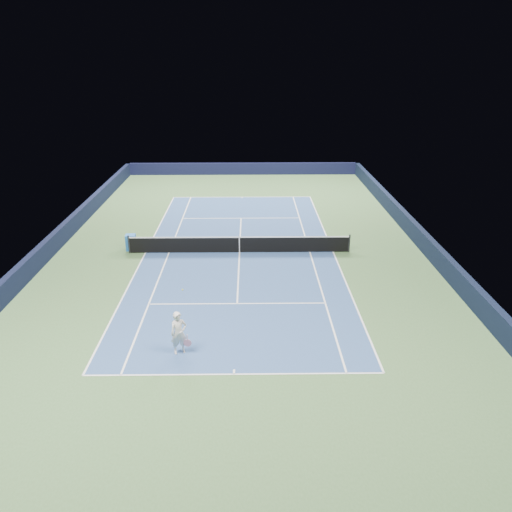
{
  "coord_description": "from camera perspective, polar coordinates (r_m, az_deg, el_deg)",
  "views": [
    {
      "loc": [
        0.6,
        -27.02,
        10.91
      ],
      "look_at": [
        0.92,
        -3.0,
        1.0
      ],
      "focal_mm": 35.0,
      "sensor_mm": 36.0,
      "label": 1
    }
  ],
  "objects": [
    {
      "name": "wall_right",
      "position": [
        30.69,
        18.74,
        1.46
      ],
      "size": [
        0.35,
        40.0,
        1.1
      ],
      "primitive_type": "cube",
      "color": "black",
      "rests_on": "ground"
    },
    {
      "name": "center_service_line",
      "position": [
        29.14,
        -1.9,
        0.44
      ],
      "size": [
        0.08,
        12.8,
        0.0
      ],
      "primitive_type": "cube",
      "color": "white",
      "rests_on": "ground"
    },
    {
      "name": "baseline_near",
      "position": [
        18.66,
        -2.54,
        -13.35
      ],
      "size": [
        10.97,
        0.08,
        0.0
      ],
      "primitive_type": "cube",
      "color": "white",
      "rests_on": "ground"
    },
    {
      "name": "service_line_far",
      "position": [
        35.16,
        -1.72,
        4.35
      ],
      "size": [
        8.23,
        0.08,
        0.0
      ],
      "primitive_type": "cube",
      "color": "white",
      "rests_on": "ground"
    },
    {
      "name": "sideline_doubles_right",
      "position": [
        29.54,
        8.8,
        0.49
      ],
      "size": [
        0.08,
        23.77,
        0.0
      ],
      "primitive_type": "cube",
      "color": "white",
      "rests_on": "ground"
    },
    {
      "name": "sponsor_cube",
      "position": [
        30.25,
        -14.1,
        1.53
      ],
      "size": [
        0.64,
        0.57,
        0.94
      ],
      "color": "blue",
      "rests_on": "ground"
    },
    {
      "name": "tennis_net",
      "position": [
        28.96,
        -1.91,
        1.35
      ],
      "size": [
        12.9,
        0.1,
        1.07
      ],
      "color": "black",
      "rests_on": "ground"
    },
    {
      "name": "court_surface",
      "position": [
        29.15,
        -1.9,
        0.43
      ],
      "size": [
        10.97,
        23.77,
        0.01
      ],
      "primitive_type": "cube",
      "color": "navy",
      "rests_on": "ground"
    },
    {
      "name": "center_mark_near",
      "position": [
        18.79,
        -2.52,
        -13.08
      ],
      "size": [
        0.08,
        0.3,
        0.0
      ],
      "primitive_type": "cube",
      "color": "white",
      "rests_on": "ground"
    },
    {
      "name": "sideline_doubles_left",
      "position": [
        29.77,
        -12.51,
        0.38
      ],
      "size": [
        0.08,
        23.77,
        0.0
      ],
      "primitive_type": "cube",
      "color": "white",
      "rests_on": "ground"
    },
    {
      "name": "service_line_near",
      "position": [
        23.33,
        -2.17,
        -5.45
      ],
      "size": [
        8.23,
        0.08,
        0.0
      ],
      "primitive_type": "cube",
      "color": "white",
      "rests_on": "ground"
    },
    {
      "name": "ground",
      "position": [
        29.15,
        -1.9,
        0.42
      ],
      "size": [
        40.0,
        40.0,
        0.0
      ],
      "primitive_type": "plane",
      "color": "#3C5E33",
      "rests_on": "ground"
    },
    {
      "name": "center_mark_far",
      "position": [
        40.26,
        -1.61,
        6.7
      ],
      "size": [
        0.08,
        0.3,
        0.0
      ],
      "primitive_type": "cube",
      "color": "white",
      "rests_on": "ground"
    },
    {
      "name": "wall_far",
      "position": [
        47.98,
        -1.5,
        9.94
      ],
      "size": [
        22.0,
        0.35,
        1.1
      ],
      "primitive_type": "cube",
      "color": "black",
      "rests_on": "ground"
    },
    {
      "name": "baseline_far",
      "position": [
        40.41,
        -1.61,
        6.76
      ],
      "size": [
        10.97,
        0.08,
        0.0
      ],
      "primitive_type": "cube",
      "color": "white",
      "rests_on": "ground"
    },
    {
      "name": "sideline_singles_right",
      "position": [
        29.35,
        6.16,
        0.48
      ],
      "size": [
        0.08,
        23.77,
        0.0
      ],
      "primitive_type": "cube",
      "color": "white",
      "rests_on": "ground"
    },
    {
      "name": "wall_left",
      "position": [
        31.11,
        -22.27,
        1.23
      ],
      "size": [
        0.35,
        40.0,
        1.1
      ],
      "primitive_type": "cube",
      "color": "black",
      "rests_on": "ground"
    },
    {
      "name": "tennis_player",
      "position": [
        19.58,
        -8.81,
        -8.69
      ],
      "size": [
        0.85,
        1.35,
        2.26
      ],
      "color": "silver",
      "rests_on": "ground"
    },
    {
      "name": "sideline_singles_left",
      "position": [
        29.52,
        -9.91,
        0.39
      ],
      "size": [
        0.08,
        23.77,
        0.0
      ],
      "primitive_type": "cube",
      "color": "white",
      "rests_on": "ground"
    }
  ]
}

